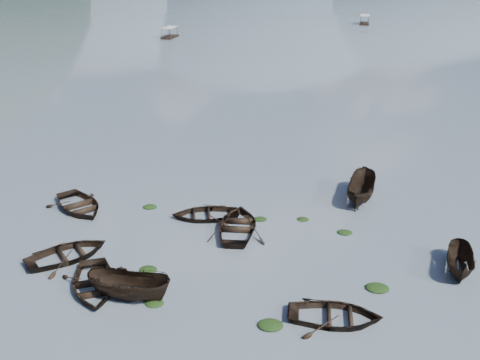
# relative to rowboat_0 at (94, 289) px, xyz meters

# --- Properties ---
(ground_plane) EXTENTS (2400.00, 2400.00, 0.00)m
(ground_plane) POSITION_rel_rowboat_0_xyz_m (6.61, -1.44, 0.00)
(ground_plane) COLOR slate
(rowboat_0) EXTENTS (4.91, 5.65, 0.98)m
(rowboat_0) POSITION_rel_rowboat_0_xyz_m (0.00, 0.00, 0.00)
(rowboat_0) COLOR black
(rowboat_0) RESTS_ON ground
(rowboat_1) EXTENTS (5.74, 5.60, 0.97)m
(rowboat_1) POSITION_rel_rowboat_0_xyz_m (-2.57, 2.77, 0.00)
(rowboat_1) COLOR black
(rowboat_1) RESTS_ON ground
(rowboat_2) EXTENTS (4.74, 2.34, 1.75)m
(rowboat_2) POSITION_rel_rowboat_0_xyz_m (2.16, -0.60, 0.00)
(rowboat_2) COLOR black
(rowboat_2) RESTS_ON ground
(rowboat_3) EXTENTS (3.74, 5.17, 1.06)m
(rowboat_3) POSITION_rel_rowboat_0_xyz_m (6.86, 7.17, 0.00)
(rowboat_3) COLOR black
(rowboat_3) RESTS_ON ground
(rowboat_4) EXTENTS (4.60, 3.32, 0.94)m
(rowboat_4) POSITION_rel_rowboat_0_xyz_m (12.48, -1.32, 0.00)
(rowboat_4) COLOR black
(rowboat_4) RESTS_ON ground
(rowboat_5) EXTENTS (2.28, 4.09, 1.49)m
(rowboat_5) POSITION_rel_rowboat_0_xyz_m (19.57, 3.73, 0.00)
(rowboat_5) COLOR black
(rowboat_5) RESTS_ON ground
(rowboat_6) EXTENTS (6.07, 6.12, 1.04)m
(rowboat_6) POSITION_rel_rowboat_0_xyz_m (-4.33, 8.95, 0.00)
(rowboat_6) COLOR black
(rowboat_6) RESTS_ON ground
(rowboat_7) EXTENTS (4.97, 4.00, 0.91)m
(rowboat_7) POSITION_rel_rowboat_0_xyz_m (4.46, 8.66, 0.00)
(rowboat_7) COLOR black
(rowboat_7) RESTS_ON ground
(rowboat_8) EXTENTS (2.90, 5.16, 1.88)m
(rowboat_8) POSITION_rel_rowboat_0_xyz_m (15.00, 12.60, 0.00)
(rowboat_8) COLOR black
(rowboat_8) RESTS_ON ground
(weed_clump_0) EXTENTS (0.97, 0.79, 0.21)m
(weed_clump_0) POSITION_rel_rowboat_0_xyz_m (3.50, -0.96, 0.00)
(weed_clump_0) COLOR black
(weed_clump_0) RESTS_ON ground
(weed_clump_1) EXTENTS (1.02, 0.81, 0.22)m
(weed_clump_1) POSITION_rel_rowboat_0_xyz_m (2.39, 2.00, 0.00)
(weed_clump_1) COLOR black
(weed_clump_1) RESTS_ON ground
(weed_clump_2) EXTENTS (1.23, 0.98, 0.27)m
(weed_clump_2) POSITION_rel_rowboat_0_xyz_m (9.41, -2.07, 0.00)
(weed_clump_2) COLOR black
(weed_clump_2) RESTS_ON ground
(weed_clump_3) EXTENTS (0.81, 0.68, 0.18)m
(weed_clump_3) POSITION_rel_rowboat_0_xyz_m (10.96, 9.02, 0.00)
(weed_clump_3) COLOR black
(weed_clump_3) RESTS_ON ground
(weed_clump_4) EXTENTS (1.24, 0.98, 0.26)m
(weed_clump_4) POSITION_rel_rowboat_0_xyz_m (14.85, 1.55, 0.00)
(weed_clump_4) COLOR black
(weed_clump_4) RESTS_ON ground
(weed_clump_5) EXTENTS (1.00, 0.80, 0.21)m
(weed_clump_5) POSITION_rel_rowboat_0_xyz_m (0.43, 9.72, 0.00)
(weed_clump_5) COLOR black
(weed_clump_5) RESTS_ON ground
(weed_clump_6) EXTENTS (0.88, 0.73, 0.18)m
(weed_clump_6) POSITION_rel_rowboat_0_xyz_m (8.17, 8.75, 0.00)
(weed_clump_6) COLOR black
(weed_clump_6) RESTS_ON ground
(weed_clump_7) EXTENTS (0.96, 0.77, 0.21)m
(weed_clump_7) POSITION_rel_rowboat_0_xyz_m (13.58, 7.48, 0.00)
(weed_clump_7) COLOR black
(weed_clump_7) RESTS_ON ground
(pontoon_left) EXTENTS (2.75, 5.36, 1.97)m
(pontoon_left) POSITION_rel_rowboat_0_xyz_m (-15.75, 85.86, 0.00)
(pontoon_left) COLOR black
(pontoon_left) RESTS_ON ground
(pontoon_centre) EXTENTS (2.77, 5.45, 2.01)m
(pontoon_centre) POSITION_rel_rowboat_0_xyz_m (25.63, 111.71, 0.00)
(pontoon_centre) COLOR black
(pontoon_centre) RESTS_ON ground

